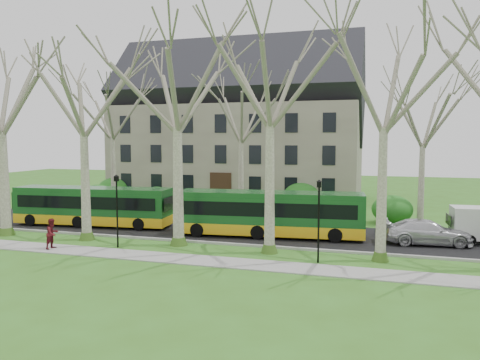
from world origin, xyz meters
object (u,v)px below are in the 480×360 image
Objects in this scene: sedan at (428,232)px; pedestrian_b at (52,233)px; bus_lead at (93,206)px; bus_follow at (269,213)px.

pedestrian_b reaches higher than sedan.
pedestrian_b is (2.03, -7.12, -0.58)m from bus_lead.
bus_follow is at bearing -4.96° from bus_lead.
sedan is (9.85, 0.41, -0.78)m from bus_follow.
bus_lead is 0.96× the size of bus_follow.
bus_follow is 2.36× the size of sedan.
sedan is at bearing -4.00° from bus_lead.
bus_follow is (13.49, 0.02, 0.06)m from bus_lead.
bus_follow is at bearing -53.22° from pedestrian_b.
pedestrian_b is at bearing 102.86° from sedan.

